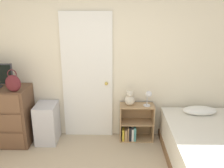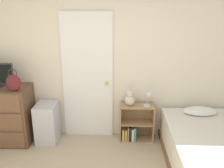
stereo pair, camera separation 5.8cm
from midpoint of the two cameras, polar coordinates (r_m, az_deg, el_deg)
wall_back at (r=4.04m, az=-4.03°, el=4.92°), size 10.00×0.06×2.55m
door_closed at (r=4.07m, az=-6.05°, el=1.51°), size 0.81×0.09×2.08m
handbag at (r=3.93m, az=-22.08°, el=0.19°), size 0.23×0.10×0.34m
storage_bin at (r=4.26m, az=-14.98°, el=-8.58°), size 0.34×0.43×0.65m
bookshelf at (r=4.22m, az=4.62°, el=-9.40°), size 0.55×0.27×0.62m
teddy_bear at (r=4.02m, az=3.65°, el=-3.39°), size 0.17×0.17×0.25m
desk_lamp at (r=3.98m, az=7.93°, el=-2.66°), size 0.13×0.12×0.26m
bed at (r=3.76m, az=21.54°, el=-14.13°), size 1.17×1.84×0.64m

